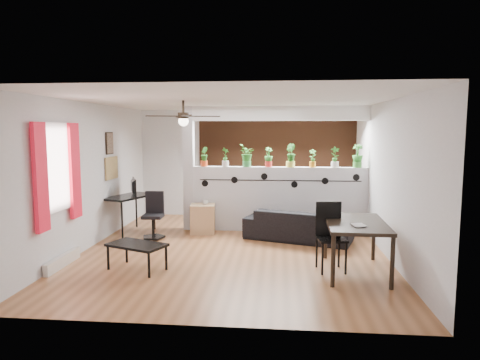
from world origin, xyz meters
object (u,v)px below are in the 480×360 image
object	(u,v)px
potted_plant_5	(313,158)
sofa	(298,225)
potted_plant_6	(335,156)
potted_plant_4	(291,155)
ceiling_fan	(183,118)
cup	(205,202)
office_chair	(154,218)
potted_plant_3	(269,157)
computer_desk	(129,199)
folding_chair	(330,230)
potted_plant_1	(225,156)
cube_shelf	(203,219)
potted_plant_7	(358,155)
coffee_table	(137,246)
dining_table	(356,227)
potted_plant_0	(204,156)
potted_plant_2	(247,155)

from	to	relation	value
potted_plant_5	sofa	distance (m)	1.48
potted_plant_6	potted_plant_4	bearing A→B (deg)	180.00
ceiling_fan	cup	size ratio (longest dim) A/B	9.59
potted_plant_6	office_chair	world-z (taller)	potted_plant_6
ceiling_fan	potted_plant_6	world-z (taller)	ceiling_fan
potted_plant_3	potted_plant_4	distance (m)	0.45
potted_plant_3	computer_desk	bearing A→B (deg)	-170.14
folding_chair	potted_plant_1	bearing A→B (deg)	128.20
potted_plant_6	cube_shelf	bearing A→B (deg)	-172.79
potted_plant_3	potted_plant_7	distance (m)	1.81
potted_plant_3	office_chair	size ratio (longest dim) A/B	0.45
potted_plant_1	folding_chair	xyz separation A→B (m)	(1.90, -2.42, -0.96)
potted_plant_7	cube_shelf	bearing A→B (deg)	-173.81
potted_plant_3	coffee_table	xyz separation A→B (m)	(-1.91, -2.73, -1.21)
ceiling_fan	folding_chair	size ratio (longest dim) A/B	1.16
cube_shelf	folding_chair	xyz separation A→B (m)	(2.33, -2.08, 0.31)
coffee_table	dining_table	bearing A→B (deg)	3.40
coffee_table	cube_shelf	bearing A→B (deg)	76.42
potted_plant_1	sofa	distance (m)	2.10
dining_table	potted_plant_5	bearing A→B (deg)	100.29
potted_plant_3	sofa	distance (m)	1.58
potted_plant_1	potted_plant_4	xyz separation A→B (m)	(1.35, 0.00, 0.04)
potted_plant_1	ceiling_fan	bearing A→B (deg)	-104.68
potted_plant_7	office_chair	distance (m)	4.28
office_chair	dining_table	bearing A→B (deg)	-25.28
potted_plant_0	potted_plant_7	distance (m)	3.16
potted_plant_3	cube_shelf	xyz separation A→B (m)	(-1.33, -0.34, -1.27)
cup	cube_shelf	bearing A→B (deg)	180.00
potted_plant_1	computer_desk	bearing A→B (deg)	-165.67
cup	ceiling_fan	bearing A→B (deg)	-93.64
ceiling_fan	cube_shelf	distance (m)	2.49
potted_plant_2	folding_chair	world-z (taller)	potted_plant_2
potted_plant_0	potted_plant_4	xyz separation A→B (m)	(1.81, 0.00, 0.04)
potted_plant_1	cube_shelf	xyz separation A→B (m)	(-0.43, -0.34, -1.27)
potted_plant_0	office_chair	bearing A→B (deg)	-135.30
potted_plant_2	potted_plant_5	world-z (taller)	potted_plant_2
potted_plant_0	sofa	xyz separation A→B (m)	(1.95, -0.71, -1.29)
cube_shelf	computer_desk	distance (m)	1.55
cup	computer_desk	size ratio (longest dim) A/B	0.10
dining_table	sofa	bearing A→B (deg)	112.64
office_chair	potted_plant_4	bearing A→B (deg)	17.68
ceiling_fan	potted_plant_6	size ratio (longest dim) A/B	2.76
ceiling_fan	office_chair	size ratio (longest dim) A/B	1.33
potted_plant_7	potted_plant_1	bearing A→B (deg)	180.00
potted_plant_4	office_chair	distance (m)	3.05
potted_plant_1	potted_plant_3	distance (m)	0.90
potted_plant_0	office_chair	world-z (taller)	potted_plant_0
computer_desk	folding_chair	xyz separation A→B (m)	(3.82, -1.92, -0.10)
potted_plant_5	potted_plant_7	size ratio (longest dim) A/B	0.78
office_chair	potted_plant_0	bearing A→B (deg)	44.70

